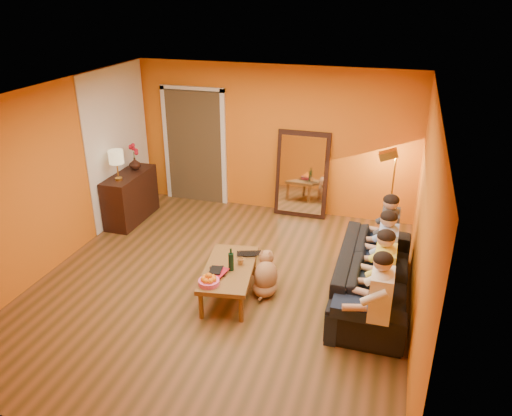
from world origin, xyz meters
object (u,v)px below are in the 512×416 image
(mirror_frame, at_px, (302,174))
(coffee_table, at_px, (229,281))
(dog, at_px, (266,273))
(sofa, at_px, (373,275))
(wine_bottle, at_px, (231,259))
(laptop, at_px, (250,256))
(floor_lamp, at_px, (392,195))
(person_far_left, at_px, (380,302))
(table_lamp, at_px, (117,165))
(vase, at_px, (135,164))
(tumbler, at_px, (240,261))
(person_mid_left, at_px, (383,276))
(sideboard, at_px, (131,197))
(person_mid_right, at_px, (386,255))
(person_far_right, at_px, (388,236))

(mirror_frame, bearing_deg, coffee_table, -97.40)
(coffee_table, distance_m, dog, 0.50)
(sofa, distance_m, wine_bottle, 1.86)
(laptop, bearing_deg, floor_lamp, 30.80)
(sofa, height_order, person_far_left, person_far_left)
(mirror_frame, height_order, coffee_table, mirror_frame)
(table_lamp, distance_m, vase, 0.57)
(sofa, xyz_separation_m, wine_bottle, (-1.76, -0.54, 0.24))
(dog, distance_m, tumbler, 0.37)
(mirror_frame, bearing_deg, person_far_left, -64.56)
(sofa, distance_m, person_far_left, 1.05)
(dog, height_order, person_far_left, person_far_left)
(table_lamp, distance_m, person_mid_left, 4.61)
(table_lamp, relative_size, wine_bottle, 1.65)
(tumbler, bearing_deg, person_far_left, -19.15)
(table_lamp, xyz_separation_m, wine_bottle, (2.48, -1.48, -0.53))
(table_lamp, relative_size, person_far_left, 0.42)
(sideboard, distance_m, floor_lamp, 4.40)
(person_far_left, relative_size, laptop, 3.45)
(floor_lamp, bearing_deg, person_mid_right, -91.87)
(floor_lamp, bearing_deg, laptop, -132.96)
(wine_bottle, height_order, tumbler, wine_bottle)
(sideboard, xyz_separation_m, coffee_table, (2.43, -1.73, -0.21))
(coffee_table, height_order, laptop, laptop)
(floor_lamp, relative_size, wine_bottle, 4.65)
(sofa, distance_m, tumbler, 1.74)
(table_lamp, height_order, sofa, table_lamp)
(mirror_frame, height_order, sideboard, mirror_frame)
(mirror_frame, relative_size, laptop, 4.29)
(sideboard, relative_size, wine_bottle, 3.81)
(wine_bottle, bearing_deg, mirror_frame, 83.71)
(mirror_frame, relative_size, sofa, 0.66)
(tumbler, bearing_deg, person_far_right, 29.11)
(person_mid_left, height_order, vase, person_mid_left)
(person_far_left, bearing_deg, person_mid_right, 90.00)
(mirror_frame, bearing_deg, person_mid_right, -54.58)
(sideboard, height_order, dog, sideboard)
(floor_lamp, distance_m, dog, 2.69)
(mirror_frame, relative_size, person_mid_right, 1.25)
(person_far_left, bearing_deg, coffee_table, 165.20)
(mirror_frame, xyz_separation_m, sofa, (1.45, -2.32, -0.42))
(dog, height_order, vase, vase)
(wine_bottle, relative_size, laptop, 0.88)
(sideboard, relative_size, laptop, 3.33)
(vase, bearing_deg, laptop, -32.01)
(sideboard, xyz_separation_m, dog, (2.87, -1.54, -0.13))
(table_lamp, bearing_deg, wine_bottle, -30.85)
(person_mid_left, distance_m, tumbler, 1.83)
(wine_bottle, relative_size, tumbler, 3.30)
(dog, relative_size, person_mid_right, 0.49)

